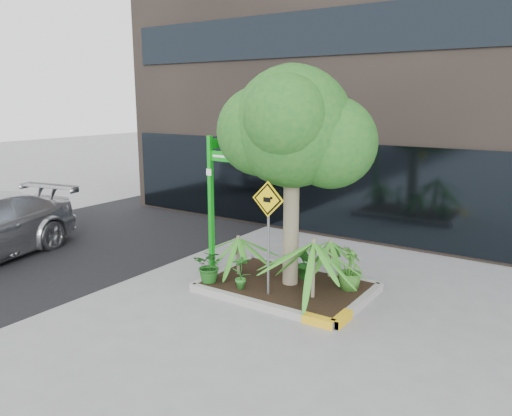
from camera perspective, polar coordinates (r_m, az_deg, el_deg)
The scene contains 13 objects.
ground at distance 10.31m, azimuth 1.65°, elevation -9.65°, with size 80.00×80.00×0.00m, color gray.
asphalt_road at distance 14.65m, azimuth -20.45°, elevation -3.71°, with size 7.00×80.00×0.01m, color black.
planter at distance 10.38m, azimuth 3.56°, elevation -8.91°, with size 3.35×2.36×0.15m.
tree at distance 9.77m, azimuth 4.23°, elevation 9.24°, with size 3.05×2.70×4.57m.
palm_front at distance 9.42m, azimuth 6.64°, elevation -3.91°, with size 1.31×1.31×1.45m.
palm_left at distance 10.70m, azimuth -2.06°, elevation -3.47°, with size 0.96×0.96×1.07m.
palm_back at distance 10.67m, azimuth 8.50°, elevation -3.80°, with size 0.93×0.93×1.03m.
shrub_a at distance 10.38m, azimuth -5.25°, elevation -6.57°, with size 0.64×0.64×0.71m, color #194F16.
shrub_b at distance 10.11m, azimuth 10.69°, elevation -6.82°, with size 0.48×0.48×0.86m, color #347222.
shrub_c at distance 10.01m, azimuth -1.70°, elevation -7.26°, with size 0.37×0.37×0.71m, color #287423.
shrub_d at distance 10.56m, azimuth 5.60°, elevation -6.33°, with size 0.38×0.38×0.68m, color #1B5518.
street_sign_post at distance 10.24m, azimuth -4.71°, elevation 1.53°, with size 0.93×0.95×3.15m.
cattle_sign at distance 9.38m, azimuth 1.39°, elevation -1.25°, with size 0.69×0.07×2.23m.
Camera 1 is at (5.08, -8.10, 3.86)m, focal length 35.00 mm.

